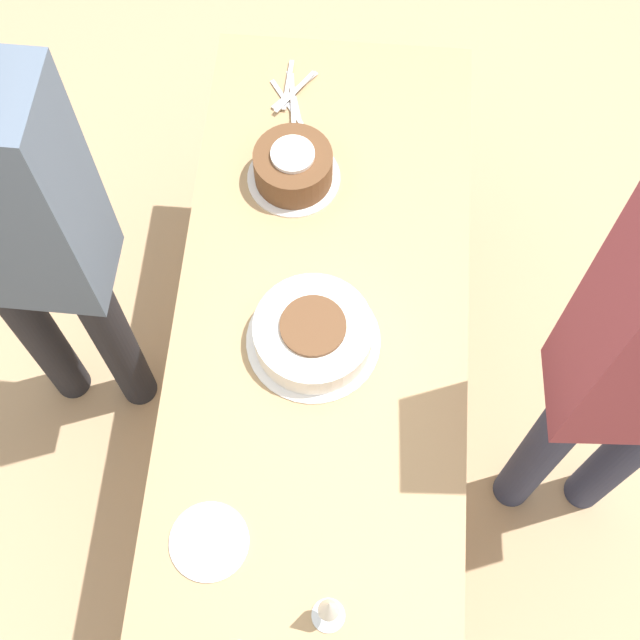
# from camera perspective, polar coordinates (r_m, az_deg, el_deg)

# --- Properties ---
(ground_plane) EXTENTS (12.00, 12.00, 0.00)m
(ground_plane) POSITION_cam_1_polar(r_m,az_deg,el_deg) (2.87, 0.00, -6.90)
(ground_plane) COLOR tan
(dining_table) EXTENTS (1.79, 0.71, 0.78)m
(dining_table) POSITION_cam_1_polar(r_m,az_deg,el_deg) (2.26, 0.00, -1.83)
(dining_table) COLOR tan
(dining_table) RESTS_ON ground_plane
(cake_center_white) EXTENTS (0.32, 0.32, 0.09)m
(cake_center_white) POSITION_cam_1_polar(r_m,az_deg,el_deg) (2.09, -0.44, -0.89)
(cake_center_white) COLOR white
(cake_center_white) RESTS_ON dining_table
(cake_front_chocolate) EXTENTS (0.24, 0.24, 0.11)m
(cake_front_chocolate) POSITION_cam_1_polar(r_m,az_deg,el_deg) (2.31, -1.73, 9.76)
(cake_front_chocolate) COLOR white
(cake_front_chocolate) RESTS_ON dining_table
(wine_glass_far) EXTENTS (0.07, 0.07, 0.20)m
(wine_glass_far) POSITION_cam_1_polar(r_m,az_deg,el_deg) (1.84, 0.57, -17.96)
(wine_glass_far) COLOR silver
(wine_glass_far) RESTS_ON dining_table
(dessert_plate_right) EXTENTS (0.17, 0.17, 0.01)m
(dessert_plate_right) POSITION_cam_1_polar(r_m,az_deg,el_deg) (2.00, -7.11, -13.90)
(dessert_plate_right) COLOR silver
(dessert_plate_right) RESTS_ON dining_table
(fork_pile) EXTENTS (0.22, 0.13, 0.02)m
(fork_pile) POSITION_cam_1_polar(r_m,az_deg,el_deg) (2.50, -1.82, 14.28)
(fork_pile) COLOR silver
(fork_pile) RESTS_ON dining_table
(person_cutting) EXTENTS (0.23, 0.40, 1.68)m
(person_cutting) POSITION_cam_1_polar(r_m,az_deg,el_deg) (2.11, -19.30, 5.64)
(person_cutting) COLOR #232328
(person_cutting) RESTS_ON ground_plane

